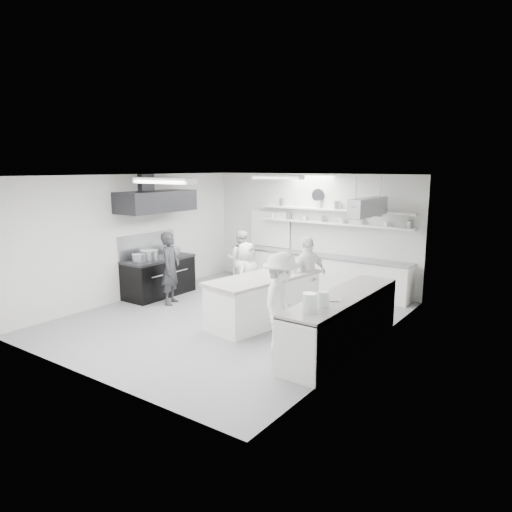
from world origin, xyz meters
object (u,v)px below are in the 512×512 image
Objects in this scene: prep_island at (264,300)px; cook_back at (241,259)px; stove at (159,278)px; right_counter at (342,323)px; cook_stove at (171,268)px; back_counter at (315,272)px.

cook_back reaches higher than prep_island.
stove is 3.30m from prep_island.
cook_stove is at bearing 176.77° from right_counter.
prep_island is at bearing -108.41° from cook_stove.
back_counter is 2.94× the size of cook_stove.
right_counter is 2.00m from prep_island.
prep_island is at bearing 111.74° from cook_back.
cook_stove reaches higher than stove.
cook_back is at bearing 55.28° from stove.
stove is 2.18m from cook_back.
cook_stove is (-2.12, -3.15, 0.39)m from back_counter.
cook_back reaches higher than stove.
cook_back is (1.23, 1.77, 0.32)m from stove.
prep_island is (0.40, -2.97, 0.00)m from back_counter.
stove is at bearing -173.77° from prep_island.
cook_back is (0.45, 2.12, -0.08)m from cook_stove.
stove is 1.17× the size of cook_back.
stove is 5.28m from right_counter.
prep_island is 1.62× the size of cook_back.
back_counter is 1.99m from cook_back.
right_counter is 2.14× the size of cook_back.
prep_island is (-1.95, 0.43, -0.01)m from right_counter.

